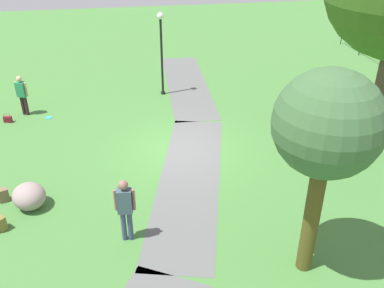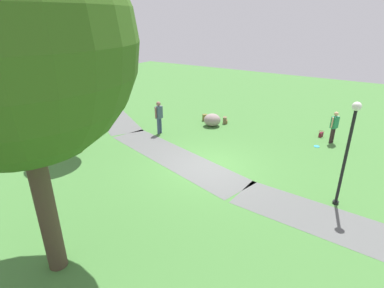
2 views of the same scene
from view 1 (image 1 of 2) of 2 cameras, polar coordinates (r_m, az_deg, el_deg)
ground_plane at (r=14.87m, az=-1.55°, el=-0.68°), size 48.00×48.00×0.00m
footpath_segment_near at (r=20.39m, az=-0.69°, el=8.00°), size 8.08×2.21×0.01m
footpath_segment_mid at (r=13.31m, az=-0.33°, el=-4.63°), size 8.21×3.78×0.01m
young_tree_near_path at (r=8.67m, az=17.67°, el=2.14°), size 2.20×2.20×4.87m
lamp_post at (r=18.63m, az=-4.12°, el=13.01°), size 0.28×0.28×3.59m
lawn_boulder at (r=12.78m, az=-20.97°, el=-6.53°), size 1.30×1.28×0.73m
woman_with_handbag at (r=18.26m, az=-21.80°, el=6.38°), size 0.36×0.49×1.64m
man_near_boulder at (r=10.61m, az=-8.94°, el=-8.19°), size 0.28×0.52×1.79m
handbag_on_grass at (r=18.15m, az=-23.43°, el=3.10°), size 0.32×0.34×0.31m
backpack_by_boulder at (r=13.42m, az=-23.91°, el=-6.27°), size 0.33×0.34×0.40m
spare_backpack_on_lawn at (r=12.35m, az=-24.26°, el=-9.69°), size 0.35×0.35×0.40m
frisbee_on_grass at (r=18.00m, az=-18.61°, el=3.37°), size 0.26×0.26×0.02m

